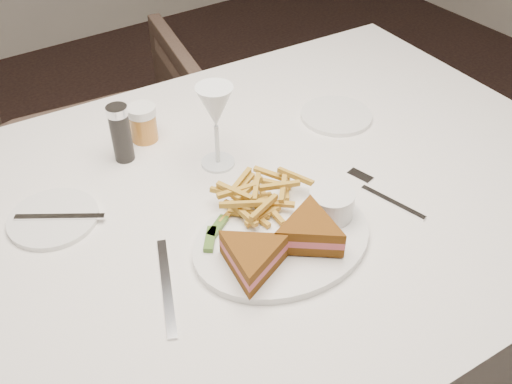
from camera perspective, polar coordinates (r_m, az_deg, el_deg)
The scene contains 3 objects.
table at distance 1.35m, azimuth -1.24°, elevation -12.78°, with size 1.45×0.97×0.75m, color white.
chair_far at distance 1.99m, azimuth -15.55°, elevation 4.99°, with size 0.68×0.64×0.70m, color #4B382E.
table_setting at distance 1.02m, azimuth -0.42°, elevation -0.42°, with size 0.80×0.64×0.18m.
Camera 1 is at (-0.50, -0.63, 1.45)m, focal length 40.00 mm.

